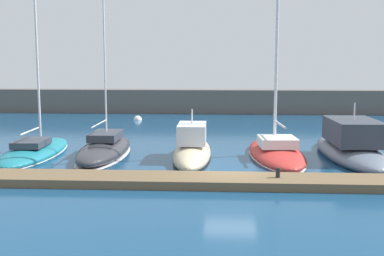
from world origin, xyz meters
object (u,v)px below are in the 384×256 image
(motorboat_sand_third, at_px, (192,150))
(dock_bollard, at_px, (278,173))
(sailboat_teal_nearest, at_px, (35,149))
(sailboat_red_fourth, at_px, (276,150))
(mooring_buoy_white, at_px, (138,120))
(sailboat_charcoal_second, at_px, (105,148))
(motorboat_slate_fifth, at_px, (351,146))

(motorboat_sand_third, bearing_deg, dock_bollard, -145.97)
(sailboat_teal_nearest, distance_m, sailboat_red_fourth, 14.41)
(mooring_buoy_white, bearing_deg, sailboat_red_fourth, -57.28)
(sailboat_teal_nearest, height_order, dock_bollard, sailboat_teal_nearest)
(sailboat_charcoal_second, height_order, mooring_buoy_white, sailboat_charcoal_second)
(motorboat_sand_third, relative_size, mooring_buoy_white, 10.81)
(mooring_buoy_white, bearing_deg, sailboat_teal_nearest, -100.36)
(sailboat_charcoal_second, relative_size, mooring_buoy_white, 23.32)
(sailboat_charcoal_second, xyz_separation_m, motorboat_sand_third, (5.23, -0.42, 0.03))
(sailboat_red_fourth, distance_m, dock_bollard, 6.81)
(sailboat_red_fourth, bearing_deg, sailboat_charcoal_second, 87.68)
(mooring_buoy_white, distance_m, dock_bollard, 26.39)
(sailboat_teal_nearest, xyz_separation_m, sailboat_charcoal_second, (4.28, -0.10, 0.12))
(sailboat_teal_nearest, xyz_separation_m, mooring_buoy_white, (3.21, 17.56, -0.32))
(motorboat_sand_third, bearing_deg, mooring_buoy_white, 18.58)
(sailboat_teal_nearest, bearing_deg, sailboat_red_fourth, -91.58)
(sailboat_charcoal_second, relative_size, motorboat_sand_third, 2.16)
(motorboat_sand_third, distance_m, mooring_buoy_white, 19.15)
(sailboat_red_fourth, xyz_separation_m, motorboat_slate_fifth, (4.31, 0.10, 0.30))
(motorboat_slate_fifth, distance_m, mooring_buoy_white, 23.26)
(sailboat_teal_nearest, bearing_deg, sailboat_charcoal_second, -93.52)
(sailboat_charcoal_second, relative_size, sailboat_red_fourth, 1.13)
(sailboat_teal_nearest, distance_m, sailboat_charcoal_second, 4.28)
(dock_bollard, bearing_deg, sailboat_red_fourth, 84.41)
(sailboat_teal_nearest, height_order, sailboat_red_fourth, sailboat_teal_nearest)
(sailboat_red_fourth, height_order, dock_bollard, sailboat_red_fourth)
(sailboat_teal_nearest, distance_m, mooring_buoy_white, 17.86)
(sailboat_charcoal_second, height_order, sailboat_red_fourth, sailboat_charcoal_second)
(dock_bollard, bearing_deg, motorboat_slate_fifth, 54.10)
(sailboat_red_fourth, relative_size, motorboat_slate_fifth, 1.61)
(motorboat_sand_third, height_order, motorboat_slate_fifth, motorboat_slate_fifth)
(motorboat_sand_third, relative_size, sailboat_red_fourth, 0.52)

